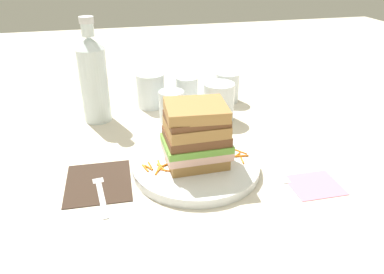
{
  "coord_description": "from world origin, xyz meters",
  "views": [
    {
      "loc": [
        -0.14,
        -0.62,
        0.4
      ],
      "look_at": [
        0.02,
        0.03,
        0.06
      ],
      "focal_mm": 34.99,
      "sensor_mm": 36.0,
      "label": 1
    }
  ],
  "objects": [
    {
      "name": "ground_plane",
      "position": [
        0.0,
        0.0,
        0.0
      ],
      "size": [
        3.0,
        3.0,
        0.0
      ],
      "primitive_type": "plane",
      "color": "beige"
    },
    {
      "name": "main_plate",
      "position": [
        0.02,
        0.0,
        0.01
      ],
      "size": [
        0.25,
        0.25,
        0.02
      ],
      "primitive_type": "cylinder",
      "color": "white",
      "rests_on": "ground_plane"
    },
    {
      "name": "sandwich",
      "position": [
        0.02,
        0.0,
        0.08
      ],
      "size": [
        0.13,
        0.1,
        0.13
      ],
      "color": "#A87A42",
      "rests_on": "main_plate"
    },
    {
      "name": "carrot_shred_0",
      "position": [
        -0.08,
        -0.0,
        0.02
      ],
      "size": [
        0.01,
        0.03,
        0.0
      ],
      "primitive_type": "cylinder",
      "rotation": [
        0.0,
        1.57,
        1.84
      ],
      "color": "orange",
      "rests_on": "main_plate"
    },
    {
      "name": "carrot_shred_1",
      "position": [
        -0.06,
        -0.01,
        0.02
      ],
      "size": [
        0.02,
        0.03,
        0.0
      ],
      "primitive_type": "cylinder",
      "rotation": [
        0.0,
        1.57,
        1.12
      ],
      "color": "orange",
      "rests_on": "main_plate"
    },
    {
      "name": "carrot_shred_2",
      "position": [
        -0.05,
        0.0,
        0.02
      ],
      "size": [
        0.03,
        0.02,
        0.0
      ],
      "primitive_type": "cylinder",
      "rotation": [
        0.0,
        1.57,
        3.64
      ],
      "color": "orange",
      "rests_on": "main_plate"
    },
    {
      "name": "carrot_shred_3",
      "position": [
        -0.05,
        -0.01,
        0.02
      ],
      "size": [
        0.02,
        0.03,
        0.0
      ],
      "primitive_type": "cylinder",
      "rotation": [
        0.0,
        1.57,
        1.97
      ],
      "color": "orange",
      "rests_on": "main_plate"
    },
    {
      "name": "carrot_shred_4",
      "position": [
        -0.07,
        0.01,
        0.02
      ],
      "size": [
        0.01,
        0.02,
        0.0
      ],
      "primitive_type": "cylinder",
      "rotation": [
        0.0,
        1.57,
        4.87
      ],
      "color": "orange",
      "rests_on": "main_plate"
    },
    {
      "name": "carrot_shred_5",
      "position": [
        -0.05,
        -0.01,
        0.02
      ],
      "size": [
        0.01,
        0.02,
        0.0
      ],
      "primitive_type": "cylinder",
      "rotation": [
        0.0,
        1.57,
        4.19
      ],
      "color": "orange",
      "rests_on": "main_plate"
    },
    {
      "name": "carrot_shred_6",
      "position": [
        -0.07,
        -0.0,
        0.02
      ],
      "size": [
        0.02,
        0.02,
        0.0
      ],
      "primitive_type": "cylinder",
      "rotation": [
        0.0,
        1.57,
        5.3
      ],
      "color": "orange",
      "rests_on": "main_plate"
    },
    {
      "name": "carrot_shred_7",
      "position": [
        -0.05,
        0.01,
        0.02
      ],
      "size": [
        0.0,
        0.02,
        0.0
      ],
      "primitive_type": "cylinder",
      "rotation": [
        0.0,
        1.57,
        1.61
      ],
      "color": "orange",
      "rests_on": "main_plate"
    },
    {
      "name": "carrot_shred_8",
      "position": [
        -0.05,
        -0.02,
        0.02
      ],
      "size": [
        0.02,
        0.01,
        0.0
      ],
      "primitive_type": "cylinder",
      "rotation": [
        0.0,
        1.57,
        5.72
      ],
      "color": "orange",
      "rests_on": "main_plate"
    },
    {
      "name": "carrot_shred_9",
      "position": [
        0.09,
        0.02,
        0.02
      ],
      "size": [
        0.03,
        0.02,
        0.0
      ],
      "primitive_type": "cylinder",
      "rotation": [
        0.0,
        1.57,
        3.74
      ],
      "color": "orange",
      "rests_on": "main_plate"
    },
    {
      "name": "carrot_shred_10",
      "position": [
        0.08,
        0.0,
        0.02
      ],
      "size": [
        0.02,
        0.0,
        0.0
      ],
      "primitive_type": "cylinder",
      "rotation": [
        0.0,
        1.57,
        3.13
      ],
      "color": "orange",
      "rests_on": "main_plate"
    },
    {
      "name": "carrot_shred_11",
      "position": [
        0.11,
        0.01,
        0.02
      ],
      "size": [
        0.02,
        0.01,
        0.0
      ],
      "primitive_type": "cylinder",
      "rotation": [
        0.0,
        1.57,
        3.8
      ],
      "color": "orange",
      "rests_on": "main_plate"
    },
    {
      "name": "carrot_shred_12",
      "position": [
        0.11,
        -0.02,
        0.02
      ],
      "size": [
        0.01,
        0.02,
        0.0
      ],
      "primitive_type": "cylinder",
      "rotation": [
        0.0,
        1.57,
        1.45
      ],
      "color": "orange",
      "rests_on": "main_plate"
    },
    {
      "name": "carrot_shred_13",
      "position": [
        0.12,
        -0.0,
        0.02
      ],
      "size": [
        0.03,
        0.01,
        0.0
      ],
      "primitive_type": "cylinder",
      "rotation": [
        0.0,
        1.57,
        3.03
      ],
      "color": "orange",
      "rests_on": "main_plate"
    },
    {
      "name": "carrot_shred_14",
      "position": [
        0.12,
        0.02,
        0.02
      ],
      "size": [
        0.02,
        0.02,
        0.0
      ],
      "primitive_type": "cylinder",
      "rotation": [
        0.0,
        1.57,
        5.37
      ],
      "color": "orange",
      "rests_on": "main_plate"
    },
    {
      "name": "carrot_shred_15",
      "position": [
        0.1,
        0.02,
        0.02
      ],
      "size": [
        0.02,
        0.02,
        0.0
      ],
      "primitive_type": "cylinder",
      "rotation": [
        0.0,
        1.57,
        4.0
      ],
      "color": "orange",
      "rests_on": "main_plate"
    },
    {
      "name": "napkin_dark",
      "position": [
        -0.17,
        -0.0,
        0.0
      ],
      "size": [
        0.13,
        0.15,
        0.0
      ],
      "primitive_type": "cube",
      "rotation": [
        0.0,
        0.0,
        -0.04
      ],
      "color": "#38281E",
      "rests_on": "ground_plane"
    },
    {
      "name": "fork",
      "position": [
        -0.17,
        -0.02,
        0.0
      ],
      "size": [
        0.03,
        0.17,
        0.0
      ],
      "color": "silver",
      "rests_on": "napkin_dark"
    },
    {
      "name": "knife",
      "position": [
        0.18,
        0.01,
        0.0
      ],
      "size": [
        0.02,
        0.2,
        0.0
      ],
      "color": "silver",
      "rests_on": "ground_plane"
    },
    {
      "name": "juice_glass",
      "position": [
        0.14,
        0.23,
        0.04
      ],
      "size": [
        0.08,
        0.08,
        0.1
      ],
      "color": "white",
      "rests_on": "ground_plane"
    },
    {
      "name": "water_bottle",
      "position": [
        -0.17,
        0.3,
        0.11
      ],
      "size": [
        0.07,
        0.07,
        0.26
      ],
      "color": "silver",
      "rests_on": "ground_plane"
    },
    {
      "name": "empty_tumbler_0",
      "position": [
        0.02,
        0.24,
        0.04
      ],
      "size": [
        0.06,
        0.06,
        0.08
      ],
      "primitive_type": "cylinder",
      "color": "silver",
      "rests_on": "ground_plane"
    },
    {
      "name": "empty_tumbler_1",
      "position": [
        -0.02,
        0.36,
        0.05
      ],
      "size": [
        0.08,
        0.08,
        0.09
      ],
      "primitive_type": "cylinder",
      "color": "silver",
      "rests_on": "ground_plane"
    },
    {
      "name": "empty_tumbler_2",
      "position": [
        0.08,
        0.34,
        0.04
      ],
      "size": [
        0.06,
        0.06,
        0.08
      ],
      "primitive_type": "cylinder",
      "color": "silver",
      "rests_on": "ground_plane"
    },
    {
      "name": "empty_tumbler_3",
      "position": [
        0.2,
        0.34,
        0.04
      ],
      "size": [
        0.07,
        0.07,
        0.08
      ],
      "primitive_type": "cylinder",
      "color": "silver",
      "rests_on": "ground_plane"
    },
    {
      "name": "napkin_pink",
      "position": [
        0.22,
        -0.1,
        0.0
      ],
      "size": [
        0.09,
        0.09,
        0.0
      ],
      "primitive_type": "cube",
      "rotation": [
        0.0,
        0.0,
        -0.01
      ],
      "color": "pink",
      "rests_on": "ground_plane"
    }
  ]
}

